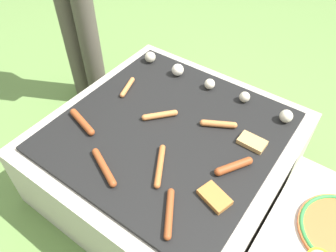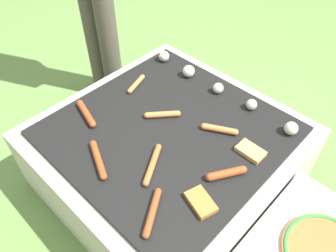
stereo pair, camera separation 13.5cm
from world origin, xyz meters
TOP-DOWN VIEW (x-y plane):
  - ground_plane at (0.00, 0.00)m, footprint 14.00×14.00m
  - grill at (0.00, 0.00)m, footprint 0.99×0.99m
  - sausage_mid_left at (-0.07, 0.04)m, footprint 0.11×0.13m
  - sausage_mid_right at (0.09, -0.18)m, footprint 0.11×0.18m
  - sausage_front_left at (-0.07, -0.31)m, footprint 0.18×0.10m
  - sausage_front_right at (-0.31, 0.10)m, footprint 0.06×0.14m
  - sausage_back_right at (0.32, -0.02)m, footprint 0.10×0.14m
  - sausage_back_center at (0.16, 0.14)m, footprint 0.14×0.09m
  - sausage_front_center at (-0.31, -0.19)m, footprint 0.18×0.07m
  - sausage_back_left at (0.24, -0.32)m, footprint 0.11×0.16m
  - bread_slice_center at (0.33, -0.18)m, footprint 0.13×0.10m
  - bread_slice_left at (0.32, 0.13)m, footprint 0.11×0.07m
  - mushroom_row at (-0.02, 0.34)m, footprint 0.80×0.07m

SIDE VIEW (x-z plane):
  - ground_plane at x=0.00m, z-range 0.00..0.00m
  - grill at x=0.00m, z-range 0.00..0.37m
  - bread_slice_center at x=0.33m, z-range 0.37..0.39m
  - bread_slice_left at x=0.32m, z-range 0.37..0.39m
  - sausage_front_right at x=-0.31m, z-range 0.37..0.39m
  - sausage_mid_right at x=0.09m, z-range 0.37..0.39m
  - sausage_back_left at x=0.24m, z-range 0.37..0.40m
  - sausage_mid_left at x=-0.07m, z-range 0.37..0.40m
  - sausage_back_center at x=0.16m, z-range 0.37..0.40m
  - sausage_front_left at x=-0.07m, z-range 0.37..0.40m
  - sausage_front_center at x=-0.31m, z-range 0.37..0.40m
  - sausage_back_right at x=0.32m, z-range 0.37..0.40m
  - mushroom_row at x=-0.02m, z-range 0.37..0.43m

